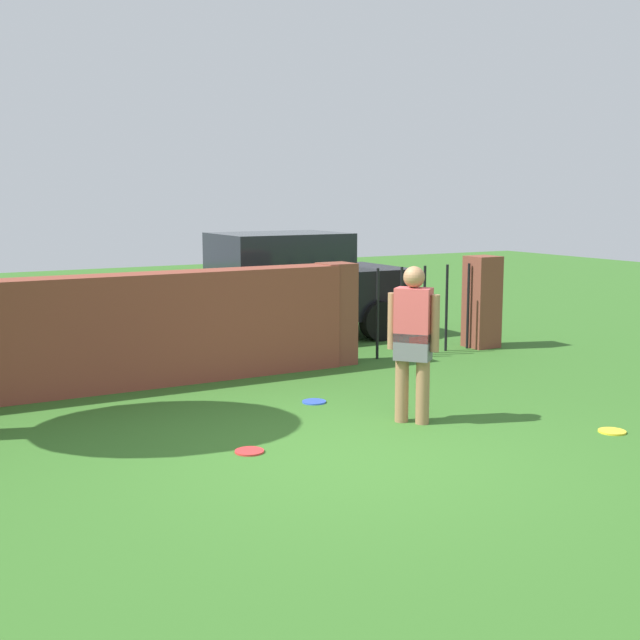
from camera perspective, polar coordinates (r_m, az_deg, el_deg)
ground_plane at (r=7.74m, az=1.54°, el=-9.07°), size 40.00×40.00×0.00m
brick_wall at (r=10.29m, az=-16.18°, el=-1.01°), size 6.92×0.50×1.39m
person at (r=8.63m, az=6.31°, el=-1.15°), size 0.40×0.44×1.62m
fence_gate at (r=12.33m, az=6.30°, el=0.85°), size 3.03×0.44×1.40m
car at (r=13.52m, az=-2.77°, el=2.26°), size 4.21×1.94×1.72m
frisbee_yellow at (r=8.91m, az=19.14°, el=-7.13°), size 0.27×0.27×0.02m
frisbee_blue at (r=9.58m, az=-0.41°, el=-5.55°), size 0.27×0.27×0.02m
frisbee_red at (r=7.83m, az=-4.79°, el=-8.84°), size 0.27×0.27×0.02m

